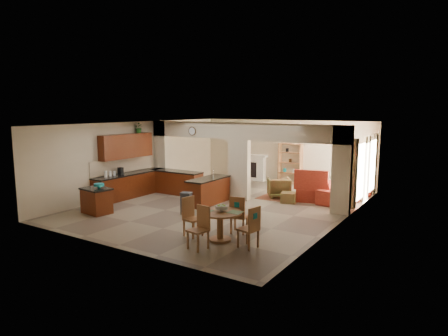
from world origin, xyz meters
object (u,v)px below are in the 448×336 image
Objects in this scene: kitchen_island at (97,201)px; dining_table at (220,221)px; sofa at (345,190)px; armchair at (279,188)px.

dining_table is (4.76, -0.12, 0.09)m from kitchen_island.
sofa is at bearing 51.30° from kitchen_island.
sofa is (6.17, 5.97, -0.03)m from kitchen_island.
dining_table is at bearing 65.88° from armchair.
armchair is (3.94, 5.19, -0.04)m from kitchen_island.
kitchen_island is 4.77m from dining_table.
armchair is (-0.83, 5.32, -0.13)m from dining_table.
kitchen_island is at bearing 19.88° from armchair.
kitchen_island is at bearing 142.08° from sofa.
kitchen_island is 1.23× the size of armchair.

